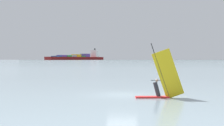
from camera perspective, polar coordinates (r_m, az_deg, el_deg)
The scene contains 4 objects.
ground_plane at distance 23.01m, azimuth 2.10°, elevation -6.54°, with size 4000.00×4000.00×0.00m, color gray.
windsurfer at distance 21.29m, azimuth 9.98°, elevation -4.29°, with size 3.73×0.88×4.27m.
cargo_ship at distance 867.48m, azimuth -7.07°, elevation 1.17°, with size 151.03×196.96×37.98m.
distant_headland at distance 1451.97m, azimuth 4.15°, elevation 1.62°, with size 1111.68×295.76×44.97m, color #4C564C.
Camera 1 is at (0.98, -22.80, 2.96)m, focal length 44.24 mm.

